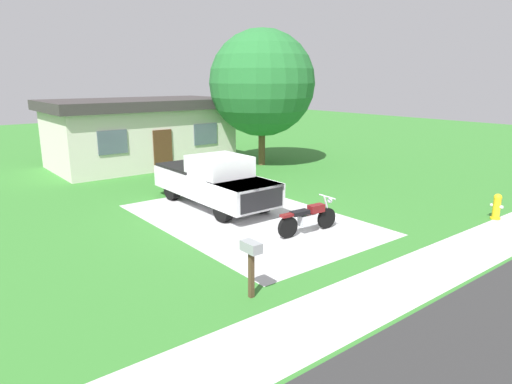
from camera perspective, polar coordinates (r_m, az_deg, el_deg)
name	(u,v)px	position (r m, az deg, el deg)	size (l,w,h in m)	color
ground_plane	(249,219)	(15.07, -0.93, -3.43)	(80.00, 80.00, 0.00)	#33772C
driveway_pad	(249,219)	(15.07, -0.93, -3.42)	(5.59, 8.46, 0.01)	#B9B9B9
sidewalk_strip	(405,280)	(11.22, 18.33, -10.56)	(36.00, 1.80, 0.01)	beige
motorcycle	(308,218)	(13.70, 6.64, -3.28)	(2.21, 0.70, 1.09)	black
pickup_truck	(213,180)	(16.53, -5.47, 1.51)	(2.00, 5.63, 1.90)	black
fire_hydrant	(497,207)	(16.95, 28.18, -1.65)	(0.32, 0.40, 0.87)	yellow
mailbox	(251,254)	(9.53, -0.61, -7.92)	(0.26, 0.48, 1.26)	#4C3823
shade_tree	(262,83)	(24.15, 0.76, 13.62)	(5.51, 5.51, 7.08)	brown
neighbor_house	(141,131)	(25.18, -14.40, 7.43)	(9.60, 5.60, 3.50)	beige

